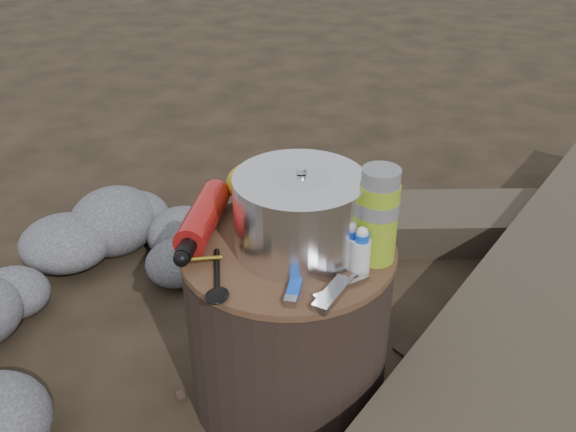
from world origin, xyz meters
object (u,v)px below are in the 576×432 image
(fuel_bottle, at_px, (203,218))
(travel_mug, at_px, (367,204))
(log_main, at_px, (545,308))
(camping_pot, at_px, (301,210))
(stump, at_px, (288,323))
(thermos, at_px, (378,216))

(fuel_bottle, relative_size, travel_mug, 2.60)
(log_main, height_order, travel_mug, travel_mug)
(camping_pot, bearing_deg, stump, -159.10)
(fuel_bottle, bearing_deg, thermos, -6.79)
(stump, relative_size, camping_pot, 2.62)
(camping_pot, bearing_deg, travel_mug, 45.97)
(camping_pot, height_order, fuel_bottle, camping_pot)
(travel_mug, bearing_deg, log_main, 29.06)
(thermos, distance_m, travel_mug, 0.13)
(stump, distance_m, thermos, 0.35)
(thermos, relative_size, travel_mug, 1.82)
(log_main, xyz_separation_m, travel_mug, (-0.44, -0.25, 0.37))
(camping_pot, bearing_deg, thermos, -0.20)
(fuel_bottle, xyz_separation_m, thermos, (0.37, 0.00, 0.06))
(log_main, xyz_separation_m, thermos, (-0.40, -0.36, 0.42))
(fuel_bottle, xyz_separation_m, travel_mug, (0.33, 0.12, 0.02))
(stump, xyz_separation_m, thermos, (0.18, 0.01, 0.30))
(fuel_bottle, distance_m, thermos, 0.37)
(camping_pot, distance_m, fuel_bottle, 0.22)
(thermos, bearing_deg, travel_mug, 108.25)
(fuel_bottle, height_order, thermos, thermos)
(camping_pot, bearing_deg, log_main, 33.17)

